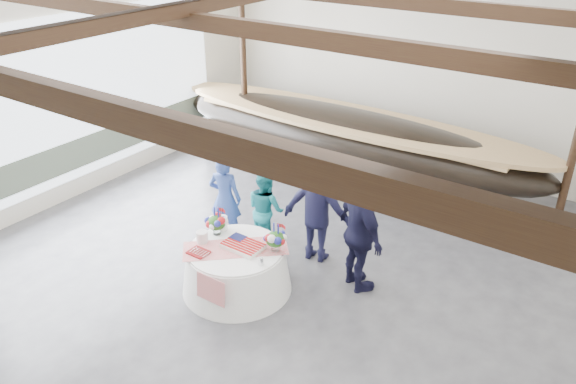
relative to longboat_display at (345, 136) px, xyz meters
The scene contains 12 objects.
floor 4.39m from the longboat_display, 79.03° to the right, with size 10.00×12.00×0.01m, color #3D3D42.
wall_back 2.33m from the longboat_display, 65.79° to the left, with size 10.00×0.02×4.50m, color silver.
wall_left 6.05m from the longboat_display, 134.97° to the right, with size 0.02×12.00×4.50m, color silver.
pavilion_structure 4.63m from the longboat_display, 76.75° to the right, with size 9.80×11.76×4.50m.
open_bay 5.28m from the longboat_display, 142.34° to the right, with size 0.03×7.00×3.20m.
longboat_display is the anchor object (origin of this frame).
banquet_table 4.41m from the longboat_display, 82.67° to the right, with size 1.71×1.71×0.73m.
tabletop_items 4.19m from the longboat_display, 82.99° to the right, with size 1.54×1.46×0.40m.
guest_woman_blue 3.32m from the longboat_display, 99.40° to the right, with size 0.59×0.38×1.61m, color navy.
guest_woman_teal 3.09m from the longboat_display, 86.37° to the right, with size 0.71×0.56×1.47m, color teal.
guest_man_left 3.06m from the longboat_display, 68.61° to the right, with size 1.27×0.73×1.97m, color black.
guest_man_right 3.84m from the longboat_display, 57.07° to the right, with size 1.15×0.48×1.96m, color black.
Camera 1 is at (4.47, -5.57, 5.38)m, focal length 35.00 mm.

